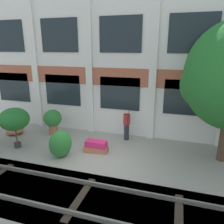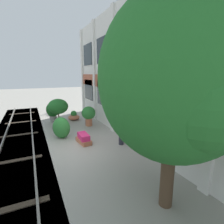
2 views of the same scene
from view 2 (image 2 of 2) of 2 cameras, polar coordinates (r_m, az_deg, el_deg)
name	(u,v)px [view 2 (image 2 of 2)]	position (r m, az deg, el deg)	size (l,w,h in m)	color
ground_plane	(72,149)	(8.98, -12.92, -11.62)	(80.00, 80.00, 0.00)	#9E998E
apartment_facade	(131,72)	(9.44, 6.29, 12.95)	(16.86, 0.64, 7.44)	silver
rail_tracks	(16,162)	(8.92, -28.80, -14.03)	(24.50, 2.80, 0.43)	#4C473F
broadleaf_tree	(174,82)	(4.52, 19.67, 9.29)	(3.88, 3.69, 5.61)	#4C3826
potted_plant_wide_bowl	(74,116)	(14.26, -12.36, -1.42)	(0.92, 0.92, 0.74)	#B76647
potted_plant_low_pan	(58,107)	(12.56, -17.20, 1.68)	(1.36, 1.36, 1.93)	#333333
potted_plant_square_trough	(84,139)	(9.47, -9.26, -8.59)	(1.12, 0.62, 0.51)	#B76647
potted_plant_stone_basin	(89,114)	(12.35, -7.65, -0.68)	(0.96, 0.96, 1.38)	#B76647
potted_plant_ribbed_drum	(53,110)	(13.99, -18.84, 0.61)	(0.92, 0.92, 1.56)	gray
scooter_near_curb	(55,109)	(16.80, -18.17, 0.90)	(1.16, 0.90, 0.98)	black
resident_by_doorway	(121,129)	(8.99, 3.06, -5.53)	(0.34, 0.52, 1.58)	#282833
topiary_hedge	(61,128)	(10.34, -16.21, -4.95)	(1.01, 0.70, 1.22)	#2D7A33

